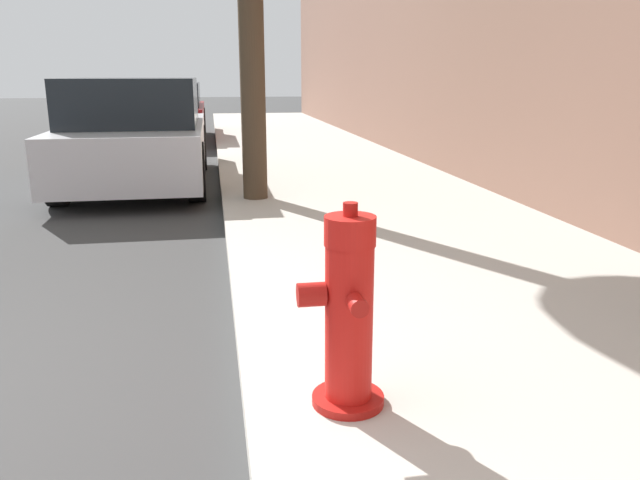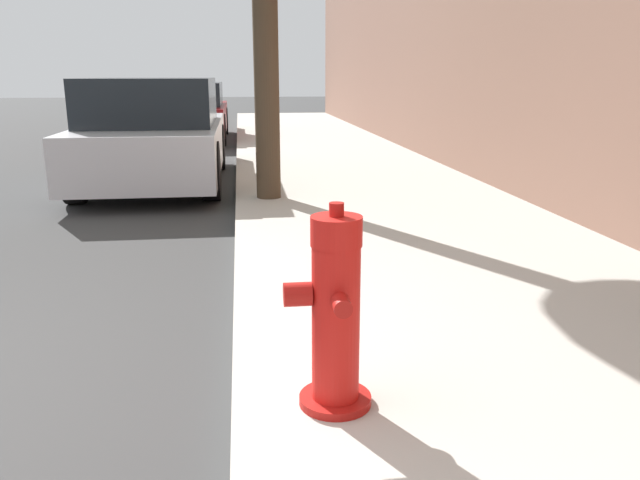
# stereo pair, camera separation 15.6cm
# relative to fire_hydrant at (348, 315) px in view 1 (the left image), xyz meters

# --- Properties ---
(sidewalk_slab) EXTENTS (3.10, 40.00, 0.12)m
(sidewalk_slab) POSITION_rel_fire_hydrant_xyz_m (1.13, 0.06, -0.45)
(sidewalk_slab) COLOR #B7B2A8
(sidewalk_slab) RESTS_ON ground_plane
(fire_hydrant) EXTENTS (0.36, 0.38, 0.85)m
(fire_hydrant) POSITION_rel_fire_hydrant_xyz_m (0.00, 0.00, 0.00)
(fire_hydrant) COLOR #A91511
(fire_hydrant) RESTS_ON sidewalk_slab
(parked_car_near) EXTENTS (1.74, 4.04, 1.40)m
(parked_car_near) POSITION_rel_fire_hydrant_xyz_m (-1.47, 6.27, 0.16)
(parked_car_near) COLOR #B7B7BC
(parked_car_near) RESTS_ON ground_plane
(parked_car_mid) EXTENTS (1.88, 4.19, 1.27)m
(parked_car_mid) POSITION_rel_fire_hydrant_xyz_m (-1.59, 12.14, 0.11)
(parked_car_mid) COLOR maroon
(parked_car_mid) RESTS_ON ground_plane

